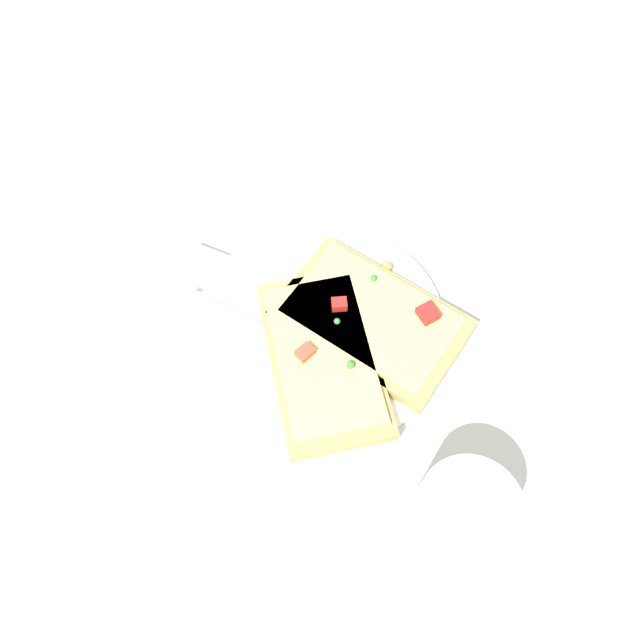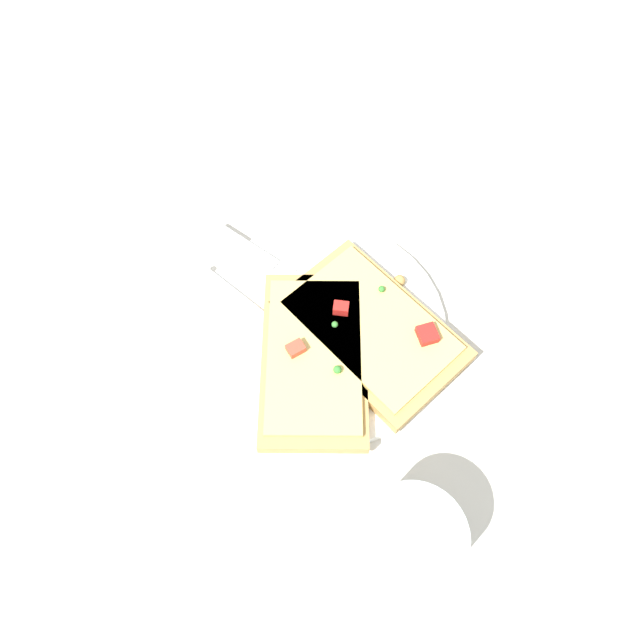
% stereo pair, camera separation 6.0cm
% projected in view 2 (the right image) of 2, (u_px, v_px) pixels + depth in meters
% --- Properties ---
extents(ground_plane, '(4.00, 4.00, 0.00)m').
position_uv_depth(ground_plane, '(320.00, 330.00, 0.62)').
color(ground_plane, beige).
extents(plate, '(0.25, 0.25, 0.01)m').
position_uv_depth(plate, '(320.00, 327.00, 0.61)').
color(plate, white).
rests_on(plate, ground).
extents(fork, '(0.22, 0.03, 0.01)m').
position_uv_depth(fork, '(286.00, 338.00, 0.60)').
color(fork, silver).
rests_on(fork, plate).
extents(knife, '(0.23, 0.03, 0.01)m').
position_uv_depth(knife, '(282.00, 273.00, 0.63)').
color(knife, silver).
rests_on(knife, plate).
extents(pizza_slice_main, '(0.19, 0.13, 0.03)m').
position_uv_depth(pizza_slice_main, '(371.00, 329.00, 0.60)').
color(pizza_slice_main, tan).
rests_on(pizza_slice_main, plate).
extents(pizza_slice_corner, '(0.19, 0.20, 0.03)m').
position_uv_depth(pizza_slice_corner, '(314.00, 358.00, 0.58)').
color(pizza_slice_corner, tan).
rests_on(pizza_slice_corner, plate).
extents(crumb_scatter, '(0.10, 0.09, 0.01)m').
position_uv_depth(crumb_scatter, '(349.00, 277.00, 0.63)').
color(crumb_scatter, tan).
rests_on(crumb_scatter, plate).
extents(drinking_glass, '(0.08, 0.08, 0.09)m').
position_uv_depth(drinking_glass, '(407.00, 544.00, 0.49)').
color(drinking_glass, silver).
rests_on(drinking_glass, ground).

